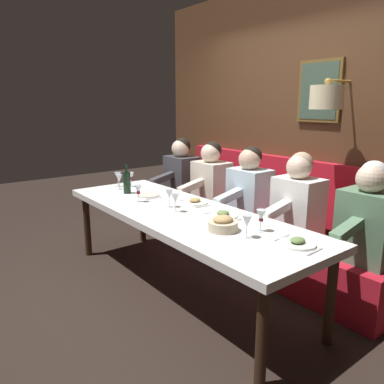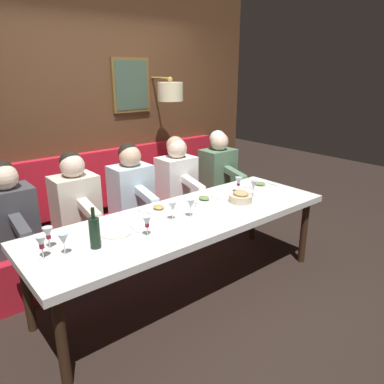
# 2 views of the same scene
# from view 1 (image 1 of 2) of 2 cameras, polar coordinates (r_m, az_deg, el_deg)

# --- Properties ---
(ground_plane) EXTENTS (12.00, 12.00, 0.00)m
(ground_plane) POSITION_cam_1_polar(r_m,az_deg,el_deg) (3.51, -1.70, -14.57)
(ground_plane) COLOR black
(dining_table) EXTENTS (0.90, 2.74, 0.74)m
(dining_table) POSITION_cam_1_polar(r_m,az_deg,el_deg) (3.25, -1.78, -3.93)
(dining_table) COLOR silver
(dining_table) RESTS_ON ground_plane
(banquette_bench) EXTENTS (0.52, 2.94, 0.45)m
(banquette_bench) POSITION_cam_1_polar(r_m,az_deg,el_deg) (3.96, 8.83, -7.81)
(banquette_bench) COLOR red
(banquette_bench) RESTS_ON ground_plane
(back_wall_panel) EXTENTS (0.59, 4.14, 2.90)m
(back_wall_panel) POSITION_cam_1_polar(r_m,az_deg,el_deg) (4.14, 15.04, 9.03)
(back_wall_panel) COLOR #51331E
(back_wall_panel) RESTS_ON ground_plane
(diner_nearest) EXTENTS (0.60, 0.40, 0.79)m
(diner_nearest) POSITION_cam_1_polar(r_m,az_deg,el_deg) (3.12, 25.38, -3.42)
(diner_nearest) COLOR #567A5B
(diner_nearest) RESTS_ON banquette_bench
(diner_near) EXTENTS (0.60, 0.40, 0.79)m
(diner_near) POSITION_cam_1_polar(r_m,az_deg,el_deg) (3.44, 15.91, -1.14)
(diner_near) COLOR white
(diner_near) RESTS_ON banquette_bench
(diner_middle) EXTENTS (0.60, 0.40, 0.79)m
(diner_middle) POSITION_cam_1_polar(r_m,az_deg,el_deg) (3.80, 8.79, 0.59)
(diner_middle) COLOR silver
(diner_middle) RESTS_ON banquette_bench
(diner_far) EXTENTS (0.60, 0.40, 0.79)m
(diner_far) POSITION_cam_1_polar(r_m,az_deg,el_deg) (4.22, 2.93, 2.01)
(diner_far) COLOR beige
(diner_far) RESTS_ON banquette_bench
(diner_farthest) EXTENTS (0.60, 0.40, 0.79)m
(diner_farthest) POSITION_cam_1_polar(r_m,az_deg,el_deg) (4.66, -1.65, 3.10)
(diner_farthest) COLOR #3D3D42
(diner_farthest) RESTS_ON banquette_bench
(place_setting_0) EXTENTS (0.24, 0.32, 0.05)m
(place_setting_0) POSITION_cam_1_polar(r_m,az_deg,el_deg) (3.08, 4.77, -3.53)
(place_setting_0) COLOR silver
(place_setting_0) RESTS_ON dining_table
(place_setting_1) EXTENTS (0.24, 0.32, 0.05)m
(place_setting_1) POSITION_cam_1_polar(r_m,az_deg,el_deg) (3.47, 0.45, -1.52)
(place_setting_1) COLOR white
(place_setting_1) RESTS_ON dining_table
(place_setting_2) EXTENTS (0.24, 0.33, 0.01)m
(place_setting_2) POSITION_cam_1_polar(r_m,az_deg,el_deg) (3.79, -6.78, -0.45)
(place_setting_2) COLOR silver
(place_setting_2) RESTS_ON dining_table
(place_setting_3) EXTENTS (0.24, 0.32, 0.05)m
(place_setting_3) POSITION_cam_1_polar(r_m,az_deg,el_deg) (2.57, 15.88, -7.50)
(place_setting_3) COLOR white
(place_setting_3) RESTS_ON dining_table
(wine_glass_0) EXTENTS (0.07, 0.07, 0.16)m
(wine_glass_0) POSITION_cam_1_polar(r_m,az_deg,el_deg) (2.59, 8.44, -4.53)
(wine_glass_0) COLOR silver
(wine_glass_0) RESTS_ON dining_table
(wine_glass_1) EXTENTS (0.07, 0.07, 0.16)m
(wine_glass_1) POSITION_cam_1_polar(r_m,az_deg,el_deg) (3.32, -3.49, -0.39)
(wine_glass_1) COLOR silver
(wine_glass_1) RESTS_ON dining_table
(wine_glass_2) EXTENTS (0.07, 0.07, 0.16)m
(wine_glass_2) POSITION_cam_1_polar(r_m,az_deg,el_deg) (2.73, 10.56, -3.67)
(wine_glass_2) COLOR silver
(wine_glass_2) RESTS_ON dining_table
(wine_glass_3) EXTENTS (0.07, 0.07, 0.16)m
(wine_glass_3) POSITION_cam_1_polar(r_m,az_deg,el_deg) (4.22, -11.32, 2.33)
(wine_glass_3) COLOR silver
(wine_glass_3) RESTS_ON dining_table
(wine_glass_4) EXTENTS (0.07, 0.07, 0.16)m
(wine_glass_4) POSITION_cam_1_polar(r_m,az_deg,el_deg) (4.09, -11.13, 1.99)
(wine_glass_4) COLOR silver
(wine_glass_4) RESTS_ON dining_table
(wine_glass_5) EXTENTS (0.07, 0.07, 0.16)m
(wine_glass_5) POSITION_cam_1_polar(r_m,az_deg,el_deg) (3.53, -8.24, 0.30)
(wine_glass_5) COLOR silver
(wine_glass_5) RESTS_ON dining_table
(wine_glass_6) EXTENTS (0.07, 0.07, 0.16)m
(wine_glass_6) POSITION_cam_1_polar(r_m,az_deg,el_deg) (4.20, -9.37, 2.36)
(wine_glass_6) COLOR silver
(wine_glass_6) RESTS_ON dining_table
(wine_glass_7) EXTENTS (0.07, 0.07, 0.16)m
(wine_glass_7) POSITION_cam_1_polar(r_m,az_deg,el_deg) (3.18, -2.61, -1.03)
(wine_glass_7) COLOR silver
(wine_glass_7) RESTS_ON dining_table
(wine_bottle) EXTENTS (0.08, 0.08, 0.30)m
(wine_bottle) POSITION_cam_1_polar(r_m,az_deg,el_deg) (3.89, -9.96, 1.47)
(wine_bottle) COLOR black
(wine_bottle) RESTS_ON dining_table
(bread_bowl) EXTENTS (0.22, 0.22, 0.12)m
(bread_bowl) POSITION_cam_1_polar(r_m,az_deg,el_deg) (2.74, 4.76, -4.95)
(bread_bowl) COLOR beige
(bread_bowl) RESTS_ON dining_table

